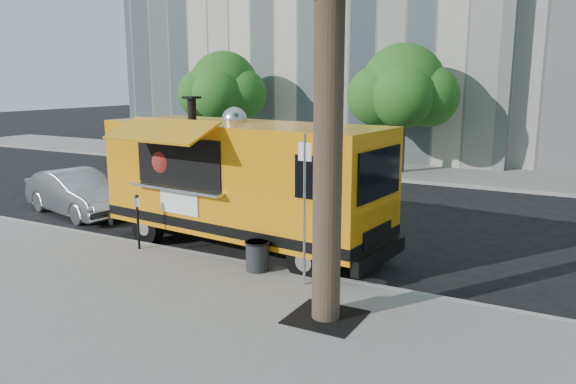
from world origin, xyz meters
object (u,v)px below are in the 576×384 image
object	(u,v)px
sedan	(77,193)
trash_bin_left	(257,255)
far_tree_a	(224,87)
sign_post	(305,201)
far_tree_b	(403,86)
parking_meter	(138,215)
trash_bin_right	(325,298)
food_truck	(242,180)

from	to	relation	value
sedan	trash_bin_left	world-z (taller)	sedan
sedan	trash_bin_left	size ratio (longest dim) A/B	6.53
far_tree_a	sign_post	distance (m)	18.14
far_tree_b	sedan	size ratio (longest dim) A/B	1.32
trash_bin_left	sedan	bearing A→B (deg)	165.03
parking_meter	far_tree_a	bearing A→B (deg)	117.15
sign_post	sedan	size ratio (longest dim) A/B	0.72
sign_post	sedan	bearing A→B (deg)	165.52
far_tree_b	trash_bin_left	size ratio (longest dim) A/B	8.61
far_tree_a	trash_bin_right	size ratio (longest dim) A/B	9.68
food_truck	far_tree_a	bearing A→B (deg)	132.05
far_tree_a	trash_bin_right	world-z (taller)	far_tree_a
far_tree_a	food_truck	world-z (taller)	far_tree_a
far_tree_b	trash_bin_left	xyz separation A→B (m)	(1.31, -14.00, -3.34)
far_tree_b	sign_post	bearing A→B (deg)	-79.85
far_tree_b	food_truck	world-z (taller)	far_tree_b
trash_bin_left	trash_bin_right	size ratio (longest dim) A/B	1.15
far_tree_a	sedan	xyz separation A→B (m)	(2.45, -11.50, -3.09)
far_tree_a	sedan	size ratio (longest dim) A/B	1.28
far_tree_b	sedan	world-z (taller)	far_tree_b
far_tree_a	parking_meter	xyz separation A→B (m)	(7.00, -13.65, -2.79)
parking_meter	food_truck	distance (m)	2.61
sedan	food_truck	bearing A→B (deg)	-81.51
far_tree_b	trash_bin_right	bearing A→B (deg)	-77.08
trash_bin_right	food_truck	bearing A→B (deg)	141.09
far_tree_b	parking_meter	world-z (taller)	far_tree_b
sedan	trash_bin_right	size ratio (longest dim) A/B	7.55
far_tree_b	sign_post	world-z (taller)	far_tree_b
sedan	sign_post	bearing A→B (deg)	-90.96
parking_meter	trash_bin_left	xyz separation A→B (m)	(3.31, 0.05, -0.49)
sign_post	trash_bin_right	size ratio (longest dim) A/B	5.42
sedan	trash_bin_right	distance (m)	10.66
far_tree_a	sign_post	world-z (taller)	far_tree_a
parking_meter	far_tree_b	bearing A→B (deg)	81.90
food_truck	sedan	bearing A→B (deg)	-179.50
far_tree_a	parking_meter	size ratio (longest dim) A/B	4.01
far_tree_a	food_truck	size ratio (longest dim) A/B	0.70
far_tree_a	far_tree_b	bearing A→B (deg)	2.54
far_tree_b	food_truck	bearing A→B (deg)	-90.29
sign_post	trash_bin_left	distance (m)	1.86
far_tree_a	trash_bin_right	xyz separation A→B (m)	(12.53, -14.97, -3.33)
trash_bin_right	sedan	bearing A→B (deg)	161.00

